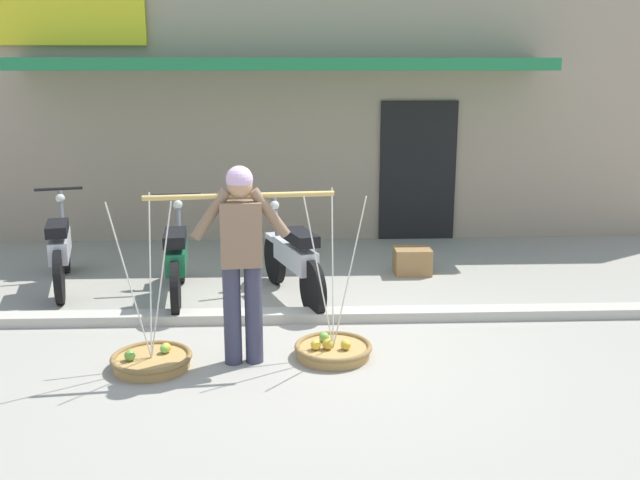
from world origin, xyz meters
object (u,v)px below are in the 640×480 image
(fruit_basket_left_side, at_px, (152,359))
(wooden_crate, at_px, (412,261))
(motorcycle_nearest_shop, at_px, (61,249))
(fruit_basket_right_side, at_px, (333,349))
(motorcycle_third_in_row, at_px, (293,259))
(fruit_vendor, at_px, (241,252))
(motorcycle_second_in_row, at_px, (177,259))

(fruit_basket_left_side, xyz_separation_m, wooden_crate, (2.66, 2.69, 0.09))
(fruit_basket_left_side, distance_m, motorcycle_nearest_shop, 2.74)
(wooden_crate, bearing_deg, fruit_basket_right_side, -113.91)
(motorcycle_third_in_row, xyz_separation_m, wooden_crate, (1.46, 0.93, -0.29))
(fruit_vendor, xyz_separation_m, motorcycle_nearest_shop, (-2.20, 2.22, -0.52))
(motorcycle_nearest_shop, height_order, wooden_crate, motorcycle_nearest_shop)
(fruit_vendor, height_order, fruit_basket_right_side, fruit_vendor)
(motorcycle_nearest_shop, bearing_deg, motorcycle_third_in_row, -11.63)
(motorcycle_second_in_row, distance_m, motorcycle_third_in_row, 1.25)
(fruit_vendor, height_order, wooden_crate, fruit_vendor)
(fruit_basket_right_side, xyz_separation_m, motorcycle_nearest_shop, (-2.97, 2.14, 0.38))
(motorcycle_nearest_shop, bearing_deg, fruit_basket_right_side, -35.77)
(fruit_vendor, xyz_separation_m, fruit_basket_right_side, (0.77, 0.08, -0.90))
(fruit_vendor, bearing_deg, fruit_basket_left_side, -174.02)
(motorcycle_third_in_row, bearing_deg, motorcycle_nearest_shop, 168.37)
(fruit_vendor, distance_m, motorcycle_second_in_row, 1.99)
(fruit_basket_right_side, distance_m, motorcycle_nearest_shop, 3.68)
(fruit_basket_right_side, relative_size, motorcycle_third_in_row, 0.83)
(fruit_basket_left_side, distance_m, motorcycle_second_in_row, 1.86)
(motorcycle_second_in_row, xyz_separation_m, wooden_crate, (2.71, 0.87, -0.29))
(wooden_crate, bearing_deg, motorcycle_nearest_shop, -174.55)
(fruit_basket_right_side, xyz_separation_m, motorcycle_third_in_row, (-0.33, 1.60, 0.38))
(fruit_basket_left_side, bearing_deg, wooden_crate, 45.33)
(motorcycle_third_in_row, bearing_deg, fruit_basket_left_side, -124.45)
(motorcycle_nearest_shop, relative_size, motorcycle_second_in_row, 0.98)
(motorcycle_nearest_shop, distance_m, motorcycle_third_in_row, 2.69)
(fruit_vendor, relative_size, motorcycle_third_in_row, 0.97)
(fruit_basket_right_side, bearing_deg, motorcycle_second_in_row, 133.68)
(fruit_basket_left_side, height_order, motorcycle_third_in_row, fruit_basket_left_side)
(fruit_basket_left_side, distance_m, wooden_crate, 3.79)
(fruit_vendor, bearing_deg, motorcycle_second_in_row, 115.09)
(motorcycle_nearest_shop, height_order, motorcycle_second_in_row, same)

